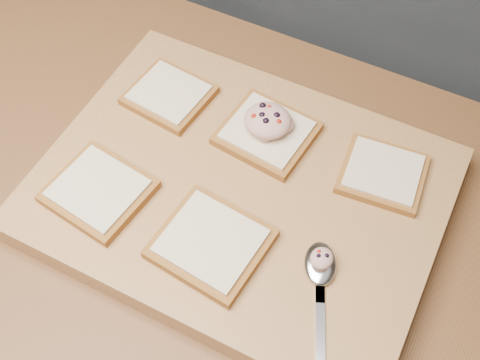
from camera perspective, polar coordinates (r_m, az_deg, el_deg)
The scene contains 9 objects.
cutting_board at distance 0.82m, azimuth 0.00°, elevation -1.28°, with size 0.53×0.40×0.04m, color tan.
bread_far_left at distance 0.89m, azimuth -6.74°, elevation 8.02°, with size 0.12×0.11×0.02m.
bread_far_center at distance 0.84m, azimuth 2.57°, elevation 4.49°, with size 0.13×0.12×0.02m.
bread_far_right at distance 0.83m, azimuth 13.38°, elevation 0.62°, with size 0.12×0.11×0.02m.
bread_near_left at distance 0.81m, azimuth -13.27°, elevation -1.01°, with size 0.13×0.13×0.02m.
bread_near_center at distance 0.75m, azimuth -2.77°, elevation -6.00°, with size 0.14×0.13×0.02m.
tuna_salad_dollop at distance 0.83m, azimuth 2.64°, elevation 5.68°, with size 0.07×0.06×0.03m.
spoon at distance 0.74m, azimuth 7.62°, elevation -8.90°, with size 0.10×0.19×0.01m.
spoon_salad at distance 0.73m, azimuth 7.75°, elevation -7.35°, with size 0.03×0.03×0.02m.
Camera 1 is at (0.08, -0.32, 1.61)m, focal length 45.00 mm.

